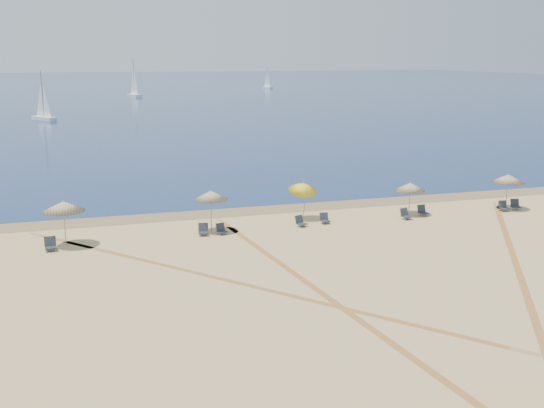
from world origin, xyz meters
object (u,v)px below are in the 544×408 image
Objects in this scene: umbrella_4 at (410,187)px; umbrella_5 at (508,179)px; chair_2 at (50,245)px; chair_5 at (300,222)px; umbrella_3 at (303,187)px; chair_7 at (406,214)px; chair_9 at (503,207)px; chair_4 at (221,229)px; chair_6 at (325,219)px; umbrella_2 at (211,195)px; sailboat_1 at (267,82)px; chair_3 at (203,230)px; sailboat_2 at (43,105)px; chair_10 at (515,205)px; chair_8 at (423,211)px; umbrella_1 at (63,206)px; sailboat_0 at (134,85)px.

umbrella_5 is (7.24, -0.46, 0.25)m from umbrella_4.
umbrella_4 is 2.84× the size of chair_2.
umbrella_3 is at bearing 44.61° from chair_5.
chair_7 is 1.06× the size of chair_9.
chair_6 is (6.82, 0.60, 0.01)m from chair_4.
sailboat_1 is at bearing 72.45° from umbrella_2.
umbrella_4 is 0.90× the size of umbrella_5.
umbrella_5 is 3.16× the size of chair_2.
chair_6 is 0.84× the size of chair_7.
chair_3 is 0.10× the size of sailboat_2.
chair_3 is (-0.61, -0.59, -1.94)m from umbrella_2.
umbrella_3 is 3.67× the size of chair_4.
chair_9 is at bearing -1.36° from umbrella_2.
chair_6 is 14.04m from chair_10.
chair_8 is 5.98m from chair_9.
chair_9 is (29.39, 0.75, -0.02)m from chair_2.
chair_10 reaches higher than chair_3.
sailboat_1 is (47.64, 168.58, 1.82)m from chair_5.
umbrella_1 is at bearing -173.01° from umbrella_3.
umbrella_1 reaches higher than chair_2.
umbrella_4 reaches higher than chair_2.
umbrella_1 is 8.01m from chair_3.
chair_3 is at bearing -121.97° from sailboat_1.
umbrella_4 is at bearing -15.54° from chair_5.
umbrella_2 is 1.04× the size of umbrella_5.
umbrella_5 is 3.35× the size of chair_4.
chair_6 is at bearing 176.98° from chair_8.
umbrella_1 is 8.39m from umbrella_2.
chair_6 is 0.08× the size of sailboat_2.
umbrella_4 is at bearing -179.44° from chair_9.
chair_2 reaches higher than chair_3.
umbrella_5 is at bearing -9.14° from chair_7.
umbrella_2 is at bearing -166.90° from chair_10.
chair_2 is at bearing -170.98° from umbrella_3.
chair_10 is (8.58, 0.25, 0.00)m from chair_7.
sailboat_1 reaches higher than umbrella_1.
umbrella_5 is at bearing -5.06° from umbrella_3.
chair_8 is at bearing -105.36° from sailboat_2.
chair_7 is 0.11× the size of sailboat_1.
sailboat_1 is at bearing 76.69° from umbrella_4.
chair_3 is at bearing -178.55° from umbrella_5.
chair_4 is 5.12m from chair_5.
sailboat_0 is at bearing 86.76° from umbrella_2.
umbrella_4 reaches higher than chair_7.
chair_3 is 1.09× the size of chair_8.
umbrella_2 is at bearing -115.37° from sailboat_2.
umbrella_1 is at bearing 32.62° from chair_2.
umbrella_2 reaches higher than chair_5.
umbrella_2 is 9.45m from chair_2.
sailboat_2 reaches higher than sailboat_1.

